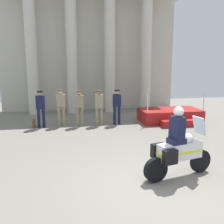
# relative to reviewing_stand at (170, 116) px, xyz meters

# --- Properties ---
(ground_plane) EXTENTS (28.00, 28.00, 0.00)m
(ground_plane) POSITION_rel_reviewing_stand_xyz_m (-2.97, -6.40, -0.30)
(ground_plane) COLOR gray
(colonnade_backdrop) EXTENTS (10.49, 1.48, 7.65)m
(colonnade_backdrop) POSITION_rel_reviewing_stand_xyz_m (-3.63, 3.80, 3.70)
(colonnade_backdrop) COLOR beige
(colonnade_backdrop) RESTS_ON ground_plane
(reviewing_stand) EXTENTS (2.96, 2.10, 1.52)m
(reviewing_stand) POSITION_rel_reviewing_stand_xyz_m (0.00, 0.00, 0.00)
(reviewing_stand) COLOR #A51919
(reviewing_stand) RESTS_ON ground_plane
(officer_in_row_0) EXTENTS (0.39, 0.24, 1.68)m
(officer_in_row_0) POSITION_rel_reviewing_stand_xyz_m (-6.25, -0.07, 0.69)
(officer_in_row_0) COLOR #141938
(officer_in_row_0) RESTS_ON ground_plane
(officer_in_row_1) EXTENTS (0.39, 0.24, 1.70)m
(officer_in_row_1) POSITION_rel_reviewing_stand_xyz_m (-5.34, 0.08, 0.71)
(officer_in_row_1) COLOR gray
(officer_in_row_1) RESTS_ON ground_plane
(officer_in_row_2) EXTENTS (0.39, 0.24, 1.67)m
(officer_in_row_2) POSITION_rel_reviewing_stand_xyz_m (-4.50, -0.09, 0.69)
(officer_in_row_2) COLOR #847A5B
(officer_in_row_2) RESTS_ON ground_plane
(officer_in_row_3) EXTENTS (0.39, 0.24, 1.67)m
(officer_in_row_3) POSITION_rel_reviewing_stand_xyz_m (-3.58, -0.05, 0.68)
(officer_in_row_3) COLOR gray
(officer_in_row_3) RESTS_ON ground_plane
(officer_in_row_4) EXTENTS (0.39, 0.24, 1.67)m
(officer_in_row_4) POSITION_rel_reviewing_stand_xyz_m (-2.74, -0.06, 0.69)
(officer_in_row_4) COLOR #141938
(officer_in_row_4) RESTS_ON ground_plane
(motorcycle_with_rider) EXTENTS (2.05, 0.87, 1.90)m
(motorcycle_with_rider) POSITION_rel_reviewing_stand_xyz_m (-2.28, -6.04, 0.50)
(motorcycle_with_rider) COLOR black
(motorcycle_with_rider) RESTS_ON ground_plane
(briefcase_on_ground) EXTENTS (0.10, 0.32, 0.36)m
(briefcase_on_ground) POSITION_rel_reviewing_stand_xyz_m (-6.60, 0.03, -0.12)
(briefcase_on_ground) COLOR brown
(briefcase_on_ground) RESTS_ON ground_plane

